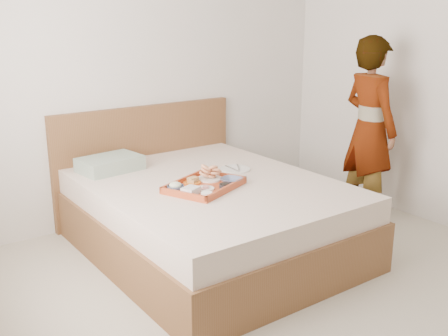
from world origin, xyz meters
TOP-DOWN VIEW (x-y plane):
  - ground at (0.00, 0.00)m, footprint 3.50×4.00m
  - wall_back at (0.00, 2.00)m, footprint 3.50×0.01m
  - bed at (-0.10, 1.00)m, footprint 1.65×2.00m
  - headboard at (-0.10, 1.97)m, footprint 1.65×0.06m
  - pillow at (-0.55, 1.69)m, footprint 0.49×0.36m
  - tray at (-0.21, 0.91)m, footprint 0.62×0.55m
  - prawn_plate at (-0.09, 1.02)m, footprint 0.23×0.23m
  - navy_bowl_big at (-0.01, 0.86)m, footprint 0.19×0.19m
  - sauce_dish at (-0.12, 0.80)m, footprint 0.10×0.10m
  - meat_plate at (-0.24, 0.85)m, footprint 0.17×0.17m
  - bread_plate at (-0.24, 1.02)m, footprint 0.17×0.17m
  - salad_bowl at (-0.41, 0.95)m, footprint 0.15×0.15m
  - plastic_tub at (-0.37, 0.82)m, footprint 0.13×0.12m
  - cheese_round at (-0.31, 0.73)m, footprint 0.10×0.10m
  - dinner_plate at (0.24, 1.15)m, footprint 0.30×0.30m
  - person at (1.38, 0.81)m, footprint 0.45×0.61m

SIDE VIEW (x-z plane):
  - ground at x=0.00m, z-range -0.01..0.01m
  - bed at x=-0.10m, z-range 0.00..0.53m
  - headboard at x=-0.10m, z-range 0.00..0.95m
  - dinner_plate at x=0.24m, z-range 0.53..0.54m
  - meat_plate at x=-0.24m, z-range 0.54..0.55m
  - bread_plate at x=-0.24m, z-range 0.54..0.55m
  - prawn_plate at x=-0.09m, z-range 0.54..0.56m
  - tray at x=-0.21m, z-range 0.53..0.58m
  - cheese_round at x=-0.31m, z-range 0.54..0.57m
  - sauce_dish at x=-0.12m, z-range 0.54..0.57m
  - salad_bowl at x=-0.41m, z-range 0.54..0.58m
  - navy_bowl_big at x=-0.01m, z-range 0.54..0.58m
  - plastic_tub at x=-0.37m, z-range 0.54..0.59m
  - pillow at x=-0.55m, z-range 0.53..0.64m
  - person at x=1.38m, z-range 0.00..1.53m
  - wall_back at x=0.00m, z-range 0.00..2.60m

